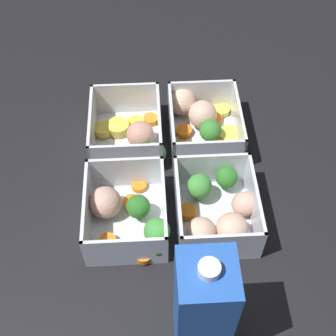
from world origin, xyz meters
TOP-DOWN VIEW (x-y plane):
  - ground_plane at (0.00, 0.00)m, footprint 4.00×4.00m
  - container_near_left at (-0.08, -0.06)m, footprint 0.16×0.13m
  - container_near_right at (0.09, -0.07)m, footprint 0.16×0.13m
  - container_far_left at (-0.10, 0.06)m, footprint 0.18×0.14m
  - container_far_right at (0.09, 0.07)m, footprint 0.15×0.13m
  - juice_carton at (0.26, 0.03)m, footprint 0.07×0.07m

SIDE VIEW (x-z plane):
  - ground_plane at x=0.00m, z-range 0.00..0.00m
  - container_near_left at x=-0.08m, z-range -0.01..0.06m
  - container_far_left at x=-0.10m, z-range -0.01..0.06m
  - container_near_right at x=0.09m, z-range -0.01..0.06m
  - container_far_right at x=0.09m, z-range -0.01..0.06m
  - juice_carton at x=0.26m, z-range -0.01..0.20m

